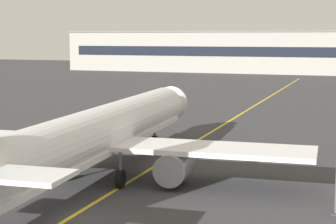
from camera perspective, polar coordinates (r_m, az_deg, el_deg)
ground_plane at (r=35.48m, az=-9.90°, el=-10.12°), size 400.00×400.00×0.00m
taxiway_centreline at (r=62.61m, az=3.74°, el=-2.33°), size 1.96×180.00×0.01m
airliner_foreground at (r=43.22m, az=-7.14°, el=-2.29°), size 32.24×41.52×11.65m
terminal_building at (r=169.56m, az=16.27°, el=5.67°), size 163.15×12.40×12.33m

